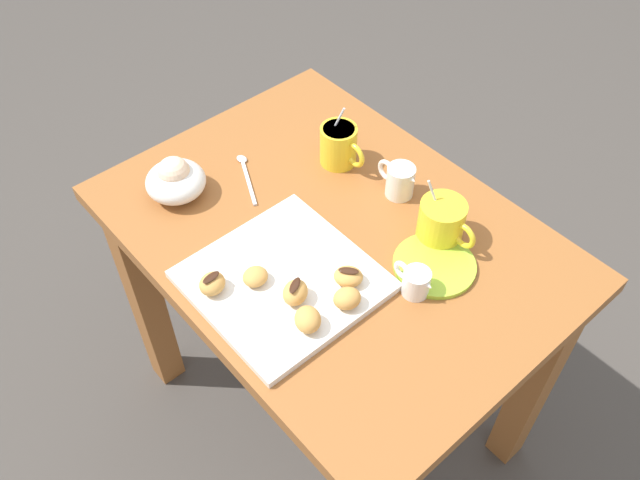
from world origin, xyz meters
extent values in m
plane|color=#423D38|center=(0.00, 0.00, 0.00)|extent=(8.00, 8.00, 0.00)
cube|color=#935628|center=(0.00, 0.00, 0.73)|extent=(0.93, 0.68, 0.04)
cube|color=#935628|center=(-0.41, -0.28, 0.36)|extent=(0.07, 0.07, 0.72)
cube|color=#935628|center=(-0.41, 0.28, 0.36)|extent=(0.07, 0.07, 0.72)
cube|color=#935628|center=(0.41, 0.28, 0.36)|extent=(0.07, 0.07, 0.72)
cube|color=silver|center=(0.04, -0.16, 0.76)|extent=(0.32, 0.32, 0.02)
cylinder|color=yellow|center=(-0.15, 0.15, 0.80)|extent=(0.08, 0.08, 0.09)
torus|color=yellow|center=(-0.10, 0.15, 0.80)|extent=(0.06, 0.01, 0.06)
cylinder|color=black|center=(-0.15, 0.15, 0.84)|extent=(0.07, 0.07, 0.01)
cylinder|color=silver|center=(-0.17, 0.15, 0.83)|extent=(0.04, 0.03, 0.12)
cylinder|color=yellow|center=(0.15, 0.15, 0.80)|extent=(0.09, 0.09, 0.09)
torus|color=yellow|center=(0.21, 0.15, 0.80)|extent=(0.06, 0.01, 0.06)
cylinder|color=black|center=(0.15, 0.15, 0.83)|extent=(0.08, 0.08, 0.01)
cylinder|color=silver|center=(0.13, 0.15, 0.83)|extent=(0.05, 0.03, 0.11)
cylinder|color=silver|center=(0.01, 0.18, 0.79)|extent=(0.06, 0.06, 0.07)
cone|color=silver|center=(0.04, 0.18, 0.81)|extent=(0.02, 0.02, 0.02)
torus|color=silver|center=(-0.03, 0.18, 0.79)|extent=(0.05, 0.01, 0.05)
cylinder|color=white|center=(0.01, 0.18, 0.82)|extent=(0.05, 0.05, 0.01)
ellipsoid|color=silver|center=(-0.30, -0.18, 0.79)|extent=(0.13, 0.13, 0.07)
sphere|color=beige|center=(-0.30, -0.18, 0.81)|extent=(0.07, 0.07, 0.07)
ellipsoid|color=green|center=(-0.29, -0.18, 0.83)|extent=(0.02, 0.03, 0.01)
cylinder|color=silver|center=(0.22, 0.01, 0.78)|extent=(0.05, 0.05, 0.05)
cone|color=silver|center=(0.24, 0.01, 0.80)|extent=(0.02, 0.02, 0.02)
torus|color=silver|center=(0.18, 0.01, 0.78)|extent=(0.04, 0.01, 0.04)
cylinder|color=#381E11|center=(0.22, 0.01, 0.80)|extent=(0.04, 0.04, 0.01)
cylinder|color=#9EC633|center=(0.20, 0.08, 0.76)|extent=(0.16, 0.16, 0.01)
cube|color=silver|center=(-0.23, -0.04, 0.76)|extent=(0.14, 0.07, 0.00)
ellipsoid|color=silver|center=(-0.30, -0.01, 0.76)|extent=(0.03, 0.02, 0.01)
ellipsoid|color=#D19347|center=(-0.02, -0.28, 0.79)|extent=(0.07, 0.07, 0.03)
ellipsoid|color=#381E11|center=(-0.02, -0.28, 0.80)|extent=(0.02, 0.04, 0.00)
ellipsoid|color=#D19347|center=(0.01, -0.21, 0.78)|extent=(0.05, 0.05, 0.03)
ellipsoid|color=#D19347|center=(0.15, -0.20, 0.79)|extent=(0.07, 0.07, 0.04)
ellipsoid|color=#D19347|center=(0.13, -0.08, 0.78)|extent=(0.07, 0.07, 0.03)
ellipsoid|color=#381E11|center=(0.13, -0.08, 0.80)|extent=(0.04, 0.04, 0.00)
ellipsoid|color=#D19347|center=(0.09, -0.18, 0.79)|extent=(0.07, 0.07, 0.04)
ellipsoid|color=#381E11|center=(0.09, -0.18, 0.81)|extent=(0.03, 0.04, 0.00)
ellipsoid|color=#D19347|center=(0.16, -0.11, 0.79)|extent=(0.06, 0.06, 0.04)
camera|label=1|loc=(0.67, -0.62, 1.75)|focal=37.45mm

